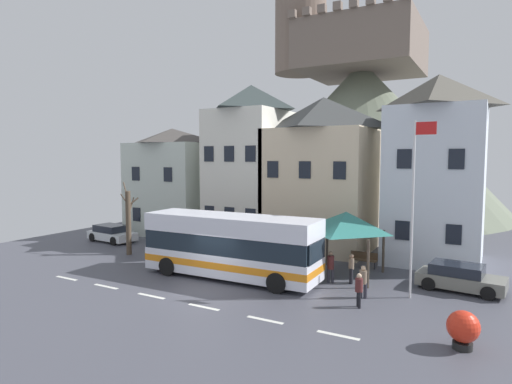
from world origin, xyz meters
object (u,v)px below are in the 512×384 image
pedestrian_02 (331,265)px  bare_tree_00 (128,222)px  bus_shelter (346,222)px  pedestrian_00 (363,280)px  hilltop_castle (359,132)px  public_bench (363,259)px  townhouse_01 (251,164)px  townhouse_02 (323,174)px  flagpole (415,198)px  transit_bus (231,247)px  pedestrian_01 (359,288)px  parked_car_02 (178,242)px  townhouse_00 (173,181)px  townhouse_03 (436,169)px  parked_car_00 (112,233)px  harbour_buoy (463,328)px  pedestrian_03 (351,269)px  parked_car_01 (460,277)px

pedestrian_02 → bare_tree_00: (-13.81, -0.41, 1.25)m
bus_shelter → pedestrian_00: (1.85, -3.25, -2.11)m
hilltop_castle → public_bench: (7.30, -24.53, -8.84)m
hilltop_castle → bus_shelter: bearing=-75.5°
townhouse_01 → townhouse_02: (5.72, 0.14, -0.64)m
hilltop_castle → bare_tree_00: hilltop_castle is taller
flagpole → transit_bus: bearing=-172.0°
townhouse_02 → bare_tree_00: townhouse_02 is taller
hilltop_castle → pedestrian_01: (8.95, -31.36, -8.44)m
public_bench → parked_car_02: bearing=-170.2°
bare_tree_00 → hilltop_castle: bearing=76.1°
townhouse_00 → pedestrian_01: 21.48m
pedestrian_00 → flagpole: (1.95, 1.09, 3.80)m
townhouse_03 → flagpole: size_ratio=1.42×
hilltop_castle → public_bench: hilltop_castle is taller
bare_tree_00 → parked_car_02: bearing=44.7°
townhouse_03 → flagpole: 8.30m
townhouse_00 → parked_car_02: (4.82, -5.31, -3.72)m
townhouse_02 → pedestrian_01: (5.69, -10.74, -4.42)m
townhouse_01 → pedestrian_00: 15.44m
parked_car_00 → public_bench: size_ratio=2.54×
pedestrian_00 → pedestrian_02: bearing=143.2°
townhouse_00 → flagpole: 21.82m
bus_shelter → parked_car_00: 18.64m
pedestrian_02 → harbour_buoy: size_ratio=1.25×
townhouse_00 → pedestrian_03: 18.96m
bus_shelter → public_bench: bearing=80.5°
transit_bus → pedestrian_03: bearing=18.4°
pedestrian_02 → parked_car_02: bearing=171.0°
pedestrian_03 → bare_tree_00: bearing=-176.9°
townhouse_03 → public_bench: bearing=-131.5°
flagpole → bare_tree_00: size_ratio=1.69×
townhouse_00 → bare_tree_00: townhouse_00 is taller
parked_car_00 → flagpole: (22.30, -2.62, 3.99)m
transit_bus → townhouse_02: bearing=79.4°
townhouse_02 → flagpole: (7.47, -8.33, -0.67)m
pedestrian_02 → transit_bus: bearing=-160.5°
transit_bus → bus_shelter: (5.21, 3.42, 1.24)m
parked_car_00 → pedestrian_02: pedestrian_02 is taller
harbour_buoy → parked_car_02: bearing=158.8°
hilltop_castle → townhouse_03: bearing=-62.8°
pedestrian_00 → pedestrian_01: (0.17, -1.32, 0.05)m
townhouse_00 → pedestrian_03: (17.34, -6.75, -3.63)m
parked_car_01 → pedestrian_03: 5.14m
pedestrian_00 → pedestrian_01: size_ratio=1.01×
townhouse_00 → townhouse_01: bearing=4.4°
parked_car_01 → pedestrian_03: bearing=-157.1°
bare_tree_00 → public_bench: bearing=16.7°
parked_car_01 → parked_car_02: parked_car_02 is taller
pedestrian_02 → public_bench: pedestrian_02 is taller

